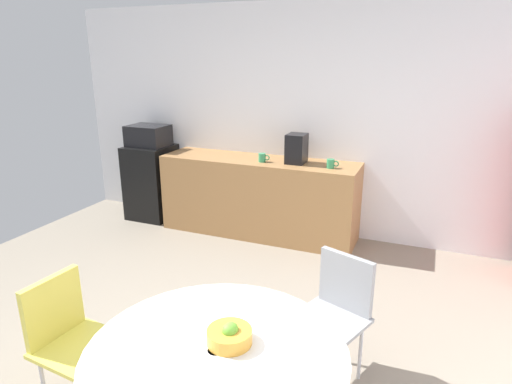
% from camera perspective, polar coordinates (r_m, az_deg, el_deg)
% --- Properties ---
extents(wall_back, '(6.00, 0.10, 2.60)m').
position_cam_1_polar(wall_back, '(5.09, 6.58, 9.03)').
color(wall_back, silver).
rests_on(wall_back, ground_plane).
extents(counter_block, '(2.28, 0.60, 0.90)m').
position_cam_1_polar(counter_block, '(5.10, 0.34, -0.65)').
color(counter_block, '#9E7042').
rests_on(counter_block, ground_plane).
extents(mini_fridge, '(0.54, 0.54, 0.94)m').
position_cam_1_polar(mini_fridge, '(5.80, -13.42, 1.30)').
color(mini_fridge, black).
rests_on(mini_fridge, ground_plane).
extents(microwave, '(0.48, 0.38, 0.26)m').
position_cam_1_polar(microwave, '(5.66, -13.85, 7.14)').
color(microwave, black).
rests_on(microwave, mini_fridge).
extents(round_table, '(1.22, 1.22, 0.74)m').
position_cam_1_polar(round_table, '(2.21, -5.13, -22.28)').
color(round_table, silver).
rests_on(round_table, ground_plane).
extents(chair_gray, '(0.54, 0.54, 0.83)m').
position_cam_1_polar(chair_gray, '(2.92, 10.52, -14.09)').
color(chair_gray, silver).
rests_on(chair_gray, ground_plane).
extents(chair_yellow, '(0.46, 0.46, 0.83)m').
position_cam_1_polar(chair_yellow, '(2.86, -23.42, -16.11)').
color(chair_yellow, silver).
rests_on(chair_yellow, ground_plane).
extents(fruit_bowl, '(0.21, 0.21, 0.11)m').
position_cam_1_polar(fruit_bowl, '(2.15, -3.46, -18.13)').
color(fruit_bowl, gold).
rests_on(fruit_bowl, round_table).
extents(mug_white, '(0.13, 0.08, 0.09)m').
position_cam_1_polar(mug_white, '(4.65, 9.73, 3.66)').
color(mug_white, '#338C59').
rests_on(mug_white, counter_block).
extents(mug_green, '(0.13, 0.08, 0.09)m').
position_cam_1_polar(mug_green, '(4.85, 0.84, 4.50)').
color(mug_green, '#338C59').
rests_on(mug_green, counter_block).
extents(coffee_maker, '(0.20, 0.24, 0.32)m').
position_cam_1_polar(coffee_maker, '(4.80, 5.32, 5.65)').
color(coffee_maker, black).
rests_on(coffee_maker, counter_block).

